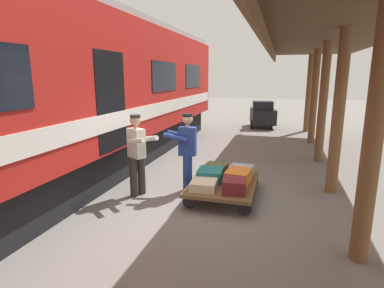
# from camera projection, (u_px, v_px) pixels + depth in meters

# --- Properties ---
(ground_plane) EXTENTS (60.00, 60.00, 0.00)m
(ground_plane) POSITION_uv_depth(u_px,v_px,m) (216.00, 204.00, 6.13)
(ground_plane) COLOR slate
(platform_canopy) EXTENTS (3.20, 19.29, 3.56)m
(platform_canopy) POSITION_uv_depth(u_px,v_px,m) (358.00, 25.00, 4.84)
(platform_canopy) COLOR brown
(platform_canopy) RESTS_ON ground_plane
(train_car) EXTENTS (3.02, 17.31, 4.00)m
(train_car) POSITION_uv_depth(u_px,v_px,m) (49.00, 95.00, 6.68)
(train_car) COLOR #B21E19
(train_car) RESTS_ON ground_plane
(luggage_cart) EXTENTS (1.30, 1.90, 0.33)m
(luggage_cart) POSITION_uv_depth(u_px,v_px,m) (224.00, 184.00, 6.44)
(luggage_cart) COLOR brown
(luggage_cart) RESTS_ON ground_plane
(suitcase_teal_softside) EXTENTS (0.56, 0.62, 0.24)m
(suitcase_teal_softside) POSITION_uv_depth(u_px,v_px,m) (210.00, 175.00, 6.48)
(suitcase_teal_softside) COLOR #1E666B
(suitcase_teal_softside) RESTS_ON luggage_cart
(suitcase_maroon_trunk) EXTENTS (0.46, 0.53, 0.26)m
(suitcase_maroon_trunk) POSITION_uv_depth(u_px,v_px,m) (234.00, 185.00, 5.83)
(suitcase_maroon_trunk) COLOR maroon
(suitcase_maroon_trunk) RESTS_ON luggage_cart
(suitcase_olive_duffel) EXTENTS (0.51, 0.60, 0.19)m
(suitcase_olive_duffel) POSITION_uv_depth(u_px,v_px,m) (215.00, 169.00, 6.98)
(suitcase_olive_duffel) COLOR brown
(suitcase_olive_duffel) RESTS_ON luggage_cart
(suitcase_cream_canvas) EXTENTS (0.52, 0.60, 0.17)m
(suitcase_cream_canvas) POSITION_uv_depth(u_px,v_px,m) (204.00, 185.00, 6.00)
(suitcase_cream_canvas) COLOR beige
(suitcase_cream_canvas) RESTS_ON luggage_cart
(suitcase_gray_aluminum) EXTENTS (0.52, 0.49, 0.21)m
(suitcase_gray_aluminum) POSITION_uv_depth(u_px,v_px,m) (241.00, 171.00, 6.82)
(suitcase_gray_aluminum) COLOR #9EA0A5
(suitcase_gray_aluminum) RESTS_ON luggage_cart
(suitcase_orange_carryall) EXTENTS (0.52, 0.63, 0.26)m
(suitcase_orange_carryall) POSITION_uv_depth(u_px,v_px,m) (238.00, 177.00, 6.32)
(suitcase_orange_carryall) COLOR #CC6B23
(suitcase_orange_carryall) RESTS_ON luggage_cart
(porter_in_overalls) EXTENTS (0.69, 0.47, 1.70)m
(porter_in_overalls) POSITION_uv_depth(u_px,v_px,m) (187.00, 150.00, 6.59)
(porter_in_overalls) COLOR navy
(porter_in_overalls) RESTS_ON ground_plane
(porter_by_door) EXTENTS (0.74, 0.62, 1.70)m
(porter_by_door) POSITION_uv_depth(u_px,v_px,m) (137.00, 153.00, 6.38)
(porter_by_door) COLOR #332D28
(porter_by_door) RESTS_ON ground_plane
(baggage_tug) EXTENTS (1.39, 1.87, 1.30)m
(baggage_tug) POSITION_uv_depth(u_px,v_px,m) (263.00, 115.00, 15.07)
(baggage_tug) COLOR black
(baggage_tug) RESTS_ON ground_plane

